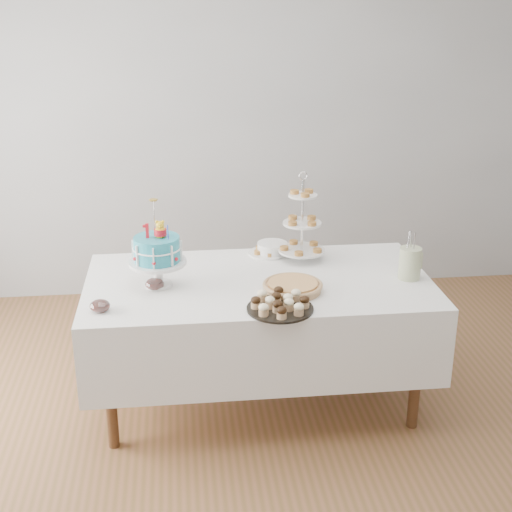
{
  "coord_description": "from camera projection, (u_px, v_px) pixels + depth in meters",
  "views": [
    {
      "loc": [
        -0.43,
        -3.34,
        2.3
      ],
      "look_at": [
        -0.01,
        0.3,
        0.91
      ],
      "focal_mm": 50.0,
      "sensor_mm": 36.0,
      "label": 1
    }
  ],
  "objects": [
    {
      "name": "jam_bowl_a",
      "position": [
        100.0,
        306.0,
        3.58
      ],
      "size": [
        0.1,
        0.1,
        0.06
      ],
      "color": "silver",
      "rests_on": "table"
    },
    {
      "name": "jam_bowl_b",
      "position": [
        155.0,
        284.0,
        3.84
      ],
      "size": [
        0.1,
        0.1,
        0.06
      ],
      "color": "silver",
      "rests_on": "table"
    },
    {
      "name": "tiered_stand",
      "position": [
        302.0,
        224.0,
        4.19
      ],
      "size": [
        0.28,
        0.28,
        0.54
      ],
      "color": "silver",
      "rests_on": "table"
    },
    {
      "name": "pie",
      "position": [
        293.0,
        286.0,
        3.81
      ],
      "size": [
        0.32,
        0.32,
        0.05
      ],
      "color": "tan",
      "rests_on": "table"
    },
    {
      "name": "plate_stack",
      "position": [
        272.0,
        248.0,
        4.34
      ],
      "size": [
        0.18,
        0.18,
        0.07
      ],
      "color": "white",
      "rests_on": "table"
    },
    {
      "name": "floor",
      "position": [
        265.0,
        428.0,
        3.96
      ],
      "size": [
        5.0,
        5.0,
        0.0
      ],
      "primitive_type": "plane",
      "color": "brown",
      "rests_on": "ground"
    },
    {
      "name": "utensil_pitcher",
      "position": [
        410.0,
        262.0,
        3.96
      ],
      "size": [
        0.13,
        0.12,
        0.27
      ],
      "rotation": [
        0.0,
        0.0,
        -0.12
      ],
      "color": "beige",
      "rests_on": "table"
    },
    {
      "name": "pastry_plate",
      "position": [
        268.0,
        252.0,
        4.35
      ],
      "size": [
        0.24,
        0.24,
        0.04
      ],
      "color": "white",
      "rests_on": "table"
    },
    {
      "name": "table",
      "position": [
        258.0,
        317.0,
        4.05
      ],
      "size": [
        1.92,
        1.02,
        0.77
      ],
      "color": "silver",
      "rests_on": "floor"
    },
    {
      "name": "birthday_cake",
      "position": [
        158.0,
        263.0,
        3.84
      ],
      "size": [
        0.31,
        0.31,
        0.48
      ],
      "rotation": [
        0.0,
        0.0,
        -0.12
      ],
      "color": "white",
      "rests_on": "table"
    },
    {
      "name": "cupcake_tray",
      "position": [
        280.0,
        303.0,
        3.59
      ],
      "size": [
        0.34,
        0.34,
        0.08
      ],
      "color": "black",
      "rests_on": "table"
    },
    {
      "name": "walls",
      "position": [
        266.0,
        194.0,
        3.48
      ],
      "size": [
        5.04,
        4.04,
        2.7
      ],
      "color": "gray",
      "rests_on": "floor"
    }
  ]
}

